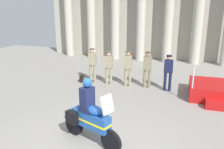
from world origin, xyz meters
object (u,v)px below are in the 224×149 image
Objects in this scene: motorcycle_with_rider at (89,116)px; briefcase_on_ground at (82,79)px; reviewing_stand at (222,92)px; officer_in_row_4 at (168,70)px; officer_in_row_2 at (128,66)px; officer_in_row_1 at (109,65)px; officer_in_row_0 at (92,63)px; officer_in_row_3 at (147,67)px.

motorcycle_with_rider is 5.64m from briefcase_on_ground.
reviewing_stand is 2.39m from officer_in_row_4.
motorcycle_with_rider is (-1.77, -4.98, -0.19)m from officer_in_row_4.
motorcycle_with_rider is (0.13, -5.07, -0.23)m from officer_in_row_2.
motorcycle_with_rider reaches higher than officer_in_row_1.
officer_in_row_4 is at bearing 92.45° from motorcycle_with_rider.
officer_in_row_2 is (1.85, -0.05, -0.01)m from officer_in_row_0.
officer_in_row_0 reaches higher than reviewing_stand.
briefcase_on_ground is (-2.56, 4.99, -0.61)m from motorcycle_with_rider.
officer_in_row_2 reaches higher than briefcase_on_ground.
officer_in_row_0 is 1.05× the size of officer_in_row_4.
motorcycle_with_rider reaches higher than officer_in_row_4.
officer_in_row_0 is (-6.02, 0.44, 0.74)m from reviewing_stand.
briefcase_on_ground is at bearing 5.38° from officer_in_row_0.
officer_in_row_0 is at bearing -9.32° from officer_in_row_2.
officer_in_row_1 is 1.91m from officer_in_row_3.
officer_in_row_4 reaches higher than officer_in_row_1.
officer_in_row_0 is at bearing -9.94° from officer_in_row_4.
officer_in_row_4 reaches higher than briefcase_on_ground.
officer_in_row_1 is at bearing 124.30° from motorcycle_with_rider.
officer_in_row_4 is (3.76, -0.15, -0.05)m from officer_in_row_0.
officer_in_row_4 reaches higher than reviewing_stand.
motorcycle_with_rider is at bearing 73.51° from officer_in_row_3.
officer_in_row_1 reaches higher than reviewing_stand.
officer_in_row_1 is 0.84× the size of motorcycle_with_rider.
officer_in_row_3 is at bearing 103.20° from motorcycle_with_rider.
officer_in_row_4 is 4.40m from briefcase_on_ground.
officer_in_row_2 reaches higher than reviewing_stand.
officer_in_row_4 is at bearing -0.19° from briefcase_on_ground.
reviewing_stand is at bearing 165.03° from officer_in_row_4.
officer_in_row_1 is 0.95× the size of officer_in_row_2.
briefcase_on_ground is at bearing -3.89° from officer_in_row_1.
officer_in_row_1 is 0.98m from officer_in_row_2.
motorcycle_with_rider reaches higher than officer_in_row_3.
reviewing_stand is at bearing 164.35° from officer_in_row_3.
officer_in_row_3 is (-3.24, 0.45, 0.73)m from reviewing_stand.
officer_in_row_1 is 5.21m from motorcycle_with_rider.
officer_in_row_1 is at bearing 175.56° from reviewing_stand.
officer_in_row_3 is 0.99m from officer_in_row_4.
officer_in_row_0 is 1.01× the size of officer_in_row_2.
motorcycle_with_rider reaches higher than officer_in_row_2.
officer_in_row_3 is at bearing 2.55° from briefcase_on_ground.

